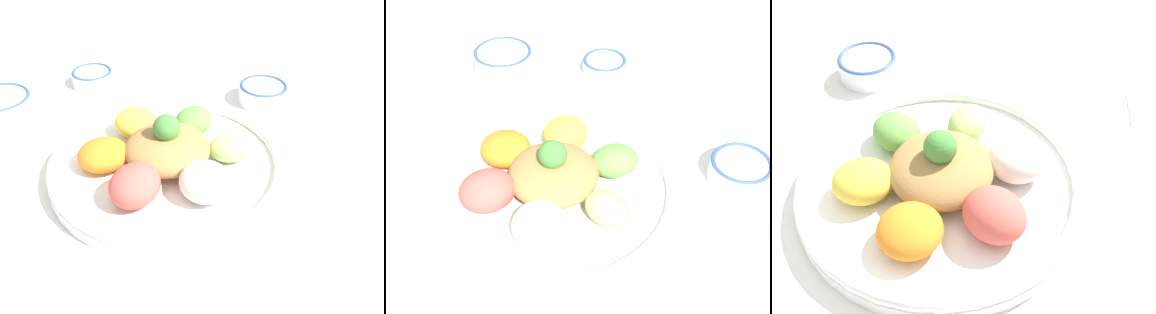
% 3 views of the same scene
% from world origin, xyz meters
% --- Properties ---
extents(ground_plane, '(2.40, 2.40, 0.00)m').
position_xyz_m(ground_plane, '(0.00, 0.00, 0.00)').
color(ground_plane, white).
extents(salad_platter, '(0.38, 0.38, 0.11)m').
position_xyz_m(salad_platter, '(-0.01, 0.03, 0.03)').
color(salad_platter, white).
rests_on(salad_platter, ground_plane).
extents(sauce_bowl_dark, '(0.10, 0.10, 0.04)m').
position_xyz_m(sauce_bowl_dark, '(-0.28, 0.14, 0.02)').
color(sauce_bowl_dark, white).
rests_on(sauce_bowl_dark, ground_plane).
extents(serving_spoon_main, '(0.09, 0.11, 0.01)m').
position_xyz_m(serving_spoon_main, '(0.11, 0.33, 0.00)').
color(serving_spoon_main, white).
rests_on(serving_spoon_main, ground_plane).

